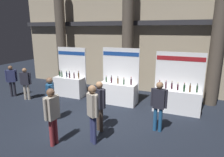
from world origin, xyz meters
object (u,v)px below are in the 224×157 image
at_px(visitor_2, 159,103).
at_px(visitor_3, 12,79).
at_px(visitor_7, 26,81).
at_px(exhibitor_booth_2, 177,98).
at_px(visitor_0, 93,110).
at_px(visitor_5, 52,112).
at_px(exhibitor_booth_1, 118,91).
at_px(visitor_6, 51,96).
at_px(visitor_1, 100,102).
at_px(trash_bin, 99,113).
at_px(exhibitor_booth_0, 70,84).

relative_size(visitor_2, visitor_3, 1.08).
bearing_deg(visitor_7, exhibitor_booth_2, -7.13).
height_order(exhibitor_booth_2, visitor_0, exhibitor_booth_2).
distance_m(exhibitor_booth_2, visitor_5, 5.11).
bearing_deg(visitor_3, exhibitor_booth_1, 152.09).
distance_m(exhibitor_booth_2, visitor_3, 8.07).
bearing_deg(visitor_7, visitor_0, -41.69).
xyz_separation_m(visitor_6, visitor_7, (-2.68, 1.42, -0.06)).
xyz_separation_m(exhibitor_booth_2, visitor_1, (-2.26, -2.70, 0.43)).
bearing_deg(visitor_3, visitor_1, 125.12).
bearing_deg(trash_bin, visitor_3, 170.95).
height_order(visitor_0, visitor_6, visitor_0).
xyz_separation_m(visitor_0, visitor_5, (-1.04, -0.54, -0.02)).
bearing_deg(visitor_7, visitor_5, -53.02).
distance_m(exhibitor_booth_0, trash_bin, 3.44).
bearing_deg(trash_bin, exhibitor_booth_1, 89.54).
xyz_separation_m(visitor_0, visitor_7, (-4.85, 2.18, -0.14)).
relative_size(exhibitor_booth_1, visitor_5, 1.45).
height_order(exhibitor_booth_1, visitor_3, exhibitor_booth_1).
bearing_deg(exhibitor_booth_0, exhibitor_booth_2, -0.59).
relative_size(visitor_1, visitor_2, 1.00).
bearing_deg(exhibitor_booth_1, visitor_7, -164.07).
bearing_deg(visitor_6, visitor_0, 43.62).
bearing_deg(visitor_5, visitor_3, 65.65).
bearing_deg(visitor_6, visitor_5, 13.81).
distance_m(trash_bin, visitor_1, 1.02).
relative_size(visitor_0, visitor_2, 1.06).
relative_size(trash_bin, visitor_2, 0.39).
relative_size(visitor_1, visitor_6, 1.03).
height_order(exhibitor_booth_2, visitor_3, exhibitor_booth_2).
xyz_separation_m(visitor_0, visitor_1, (-0.14, 0.75, -0.05)).
xyz_separation_m(exhibitor_booth_0, visitor_0, (3.22, -3.51, 0.47)).
xyz_separation_m(exhibitor_booth_2, visitor_7, (-6.96, -1.27, 0.34)).
bearing_deg(visitor_2, visitor_0, 43.81).
bearing_deg(visitor_0, trash_bin, 141.21).
distance_m(exhibitor_booth_0, exhibitor_booth_1, 2.73).
relative_size(exhibitor_booth_0, visitor_0, 1.36).
height_order(visitor_0, visitor_7, visitor_0).
bearing_deg(exhibitor_booth_2, visitor_5, -128.35).
relative_size(exhibitor_booth_0, exhibitor_booth_1, 0.97).
bearing_deg(visitor_6, visitor_7, -145.06).
bearing_deg(exhibitor_booth_2, visitor_0, -121.47).
xyz_separation_m(exhibitor_booth_1, visitor_7, (-4.36, -1.24, 0.32)).
relative_size(exhibitor_booth_1, visitor_3, 1.59).
bearing_deg(exhibitor_booth_2, visitor_2, -102.54).
bearing_deg(exhibitor_booth_0, visitor_6, -69.03).
bearing_deg(visitor_5, visitor_1, -29.03).
distance_m(exhibitor_booth_1, visitor_3, 5.51).
bearing_deg(visitor_1, visitor_0, -54.30).
xyz_separation_m(visitor_0, visitor_2, (1.68, 1.49, -0.06)).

